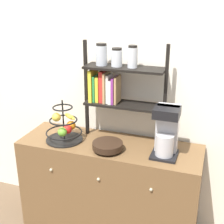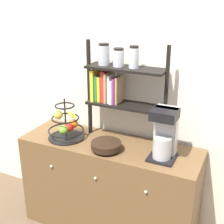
% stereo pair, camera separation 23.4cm
% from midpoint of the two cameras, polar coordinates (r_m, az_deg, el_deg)
% --- Properties ---
extents(wall_back, '(7.00, 0.05, 2.60)m').
position_cam_midpoint_polar(wall_back, '(2.53, -1.07, 6.94)').
color(wall_back, silver).
rests_on(wall_back, ground_plane).
extents(sideboard, '(1.44, 0.49, 0.80)m').
position_cam_midpoint_polar(sideboard, '(2.67, -3.07, -13.63)').
color(sideboard, brown).
rests_on(sideboard, ground_plane).
extents(coffee_maker, '(0.19, 0.20, 0.38)m').
position_cam_midpoint_polar(coffee_maker, '(2.24, 6.96, -3.63)').
color(coffee_maker, black).
rests_on(coffee_maker, sideboard).
extents(fruit_stand, '(0.29, 0.29, 0.34)m').
position_cam_midpoint_polar(fruit_stand, '(2.52, -11.35, -2.87)').
color(fruit_stand, black).
rests_on(fruit_stand, sideboard).
extents(wooden_bowl, '(0.23, 0.23, 0.07)m').
position_cam_midpoint_polar(wooden_bowl, '(2.35, -3.69, -6.26)').
color(wooden_bowl, black).
rests_on(wooden_bowl, sideboard).
extents(shelf_hutch, '(0.66, 0.20, 0.78)m').
position_cam_midpoint_polar(shelf_hutch, '(2.41, -2.43, 5.64)').
color(shelf_hutch, black).
rests_on(shelf_hutch, sideboard).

